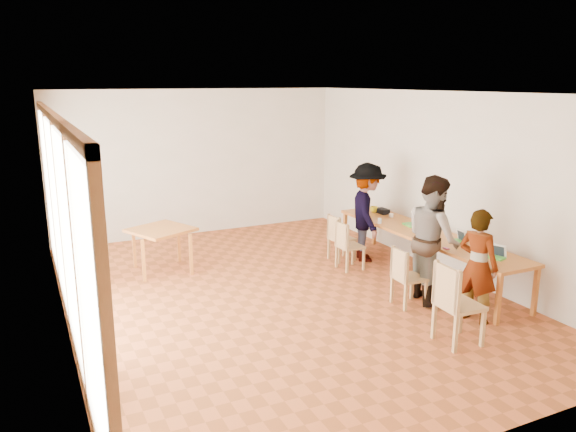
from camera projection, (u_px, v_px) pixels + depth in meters
name	position (u px, v px, depth m)	size (l,w,h in m)	color
ground	(279.00, 295.00, 8.51)	(8.00, 8.00, 0.00)	#AF552A
wall_back	(198.00, 163.00, 11.66)	(6.00, 0.10, 3.00)	beige
wall_front	(480.00, 287.00, 4.65)	(6.00, 0.10, 3.00)	beige
wall_right	(441.00, 182.00, 9.42)	(0.10, 8.00, 3.00)	beige
window_wall	(61.00, 219.00, 6.91)	(0.10, 8.00, 3.00)	white
ceiling	(278.00, 91.00, 7.80)	(6.00, 8.00, 0.04)	white
communal_table	(425.00, 235.00, 9.14)	(0.80, 4.00, 0.75)	#B86528
side_table	(161.00, 233.00, 9.41)	(0.90, 0.90, 0.75)	#B86528
chair_near	(453.00, 296.00, 6.77)	(0.50, 0.50, 0.55)	tan
chair_mid	(404.00, 271.00, 7.97)	(0.42, 0.42, 0.46)	tan
chair_far	(346.00, 241.00, 9.53)	(0.40, 0.40, 0.45)	tan
chair_empty	(338.00, 233.00, 10.01)	(0.41, 0.41, 0.44)	tan
chair_spare	(93.00, 246.00, 8.97)	(0.63, 0.63, 0.51)	tan
person_near	(478.00, 266.00, 7.42)	(0.57, 0.37, 1.55)	gray
person_mid	(433.00, 239.00, 8.14)	(0.90, 0.70, 1.86)	gray
person_far	(367.00, 212.00, 9.98)	(1.14, 0.65, 1.76)	gray
laptop_near	(497.00, 254.00, 7.83)	(0.26, 0.28, 0.19)	green
laptop_mid	(459.00, 239.00, 8.60)	(0.22, 0.25, 0.19)	green
laptop_far	(414.00, 222.00, 9.57)	(0.26, 0.30, 0.23)	green
yellow_mug	(374.00, 209.00, 10.53)	(0.14, 0.14, 0.11)	yellow
green_bottle	(365.00, 209.00, 10.20)	(0.07, 0.07, 0.28)	#228043
clear_glass	(380.00, 221.00, 9.72)	(0.07, 0.07, 0.09)	silver
condiment_cup	(391.00, 215.00, 10.17)	(0.08, 0.08, 0.06)	white
pink_phone	(446.00, 248.00, 8.26)	(0.05, 0.10, 0.01)	#BD2B62
black_pouch	(383.00, 211.00, 10.45)	(0.16, 0.26, 0.09)	black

